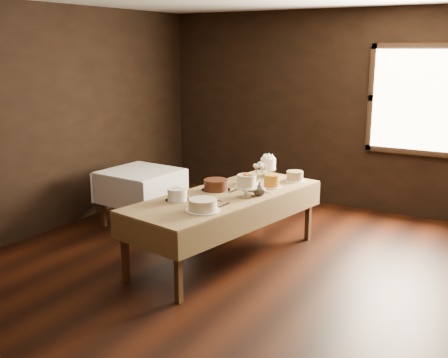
% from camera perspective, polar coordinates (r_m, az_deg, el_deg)
% --- Properties ---
extents(floor, '(5.00, 6.00, 0.01)m').
position_cam_1_polar(floor, '(5.70, -1.04, -9.74)').
color(floor, black).
rests_on(floor, ground).
extents(wall_back, '(5.00, 0.02, 2.80)m').
position_cam_1_polar(wall_back, '(7.98, 10.36, 7.28)').
color(wall_back, black).
rests_on(wall_back, ground).
extents(wall_left, '(0.02, 6.00, 2.80)m').
position_cam_1_polar(wall_left, '(6.93, -19.08, 5.79)').
color(wall_left, black).
rests_on(wall_left, ground).
extents(window, '(1.10, 0.05, 1.30)m').
position_cam_1_polar(window, '(7.56, 19.61, 7.88)').
color(window, '#FFEABF').
rests_on(window, wall_back).
extents(display_table, '(1.32, 2.49, 0.73)m').
position_cam_1_polar(display_table, '(5.82, 0.17, -2.15)').
color(display_table, '#3D2614').
rests_on(display_table, ground).
extents(side_table, '(0.91, 0.91, 0.72)m').
position_cam_1_polar(side_table, '(7.06, -8.86, 0.24)').
color(side_table, '#3D2614').
rests_on(side_table, ground).
extents(cake_meringue, '(0.22, 0.22, 0.24)m').
position_cam_1_polar(cake_meringue, '(6.61, 4.69, 1.19)').
color(cake_meringue, silver).
rests_on(cake_meringue, display_table).
extents(cake_speckled, '(0.27, 0.27, 0.12)m').
position_cam_1_polar(cake_speckled, '(6.42, 7.50, 0.28)').
color(cake_speckled, white).
rests_on(cake_speckled, display_table).
extents(cake_lattice, '(0.27, 0.27, 0.10)m').
position_cam_1_polar(cake_lattice, '(6.23, 2.48, -0.12)').
color(cake_lattice, white).
rests_on(cake_lattice, display_table).
extents(cake_caramel, '(0.24, 0.24, 0.15)m').
position_cam_1_polar(cake_caramel, '(6.10, 5.06, -0.25)').
color(cake_caramel, white).
rests_on(cake_caramel, display_table).
extents(cake_chocolate, '(0.37, 0.37, 0.13)m').
position_cam_1_polar(cake_chocolate, '(5.94, -0.86, -0.68)').
color(cake_chocolate, silver).
rests_on(cake_chocolate, display_table).
extents(cake_flowers, '(0.24, 0.24, 0.25)m').
position_cam_1_polar(cake_flowers, '(5.70, 2.32, -0.82)').
color(cake_flowers, white).
rests_on(cake_flowers, display_table).
extents(cake_swirl, '(0.26, 0.26, 0.13)m').
position_cam_1_polar(cake_swirl, '(5.56, -4.96, -1.70)').
color(cake_swirl, silver).
rests_on(cake_swirl, display_table).
extents(cake_cream, '(0.38, 0.38, 0.12)m').
position_cam_1_polar(cake_cream, '(5.21, -2.25, -2.81)').
color(cake_cream, white).
rests_on(cake_cream, display_table).
extents(cake_server_a, '(0.24, 0.06, 0.01)m').
position_cam_1_polar(cake_server_a, '(5.57, -0.86, -2.24)').
color(cake_server_a, silver).
rests_on(cake_server_a, display_table).
extents(cake_server_b, '(0.05, 0.24, 0.01)m').
position_cam_1_polar(cake_server_b, '(5.33, -0.52, -3.00)').
color(cake_server_b, silver).
rests_on(cake_server_b, display_table).
extents(cake_server_c, '(0.05, 0.24, 0.01)m').
position_cam_1_polar(cake_server_c, '(6.00, 1.55, -1.08)').
color(cake_server_c, silver).
rests_on(cake_server_c, display_table).
extents(cake_server_d, '(0.24, 0.08, 0.01)m').
position_cam_1_polar(cake_server_d, '(5.87, 4.12, -1.44)').
color(cake_server_d, silver).
rests_on(cake_server_d, display_table).
extents(flower_vase, '(0.18, 0.18, 0.14)m').
position_cam_1_polar(flower_vase, '(5.76, 3.76, -1.06)').
color(flower_vase, '#2D2823').
rests_on(flower_vase, display_table).
extents(flower_bouquet, '(0.14, 0.14, 0.20)m').
position_cam_1_polar(flower_bouquet, '(5.71, 3.79, 0.80)').
color(flower_bouquet, white).
rests_on(flower_bouquet, flower_vase).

